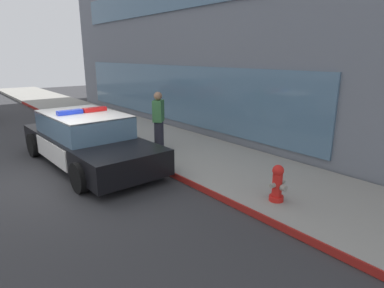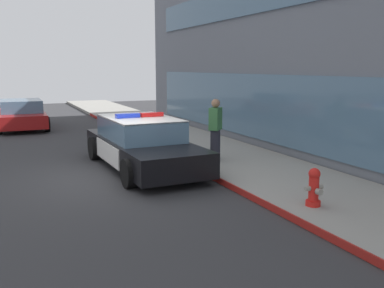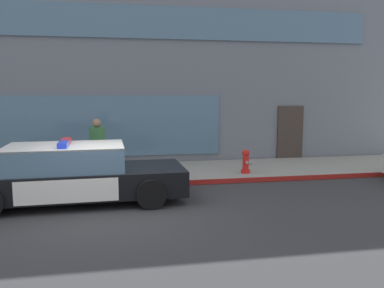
{
  "view_description": "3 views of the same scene",
  "coord_description": "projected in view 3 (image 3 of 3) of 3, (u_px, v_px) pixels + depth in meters",
  "views": [
    {
      "loc": [
        7.58,
        -2.35,
        2.88
      ],
      "look_at": [
        1.59,
        2.43,
        0.78
      ],
      "focal_mm": 30.5,
      "sensor_mm": 36.0,
      "label": 1
    },
    {
      "loc": [
        10.23,
        -2.69,
        2.72
      ],
      "look_at": [
        1.35,
        1.25,
        0.98
      ],
      "focal_mm": 40.27,
      "sensor_mm": 36.0,
      "label": 2
    },
    {
      "loc": [
        0.32,
        -8.73,
        2.62
      ],
      "look_at": [
        2.36,
        2.41,
        1.1
      ],
      "focal_mm": 36.61,
      "sensor_mm": 36.0,
      "label": 3
    }
  ],
  "objects": [
    {
      "name": "ground",
      "position": [
        108.0,
        209.0,
        8.8
      ],
      "size": [
        48.0,
        48.0,
        0.0
      ],
      "primitive_type": "plane",
      "color": "#303033"
    },
    {
      "name": "sidewalk",
      "position": [
        111.0,
        174.0,
        12.13
      ],
      "size": [
        48.0,
        3.02,
        0.15
      ],
      "primitive_type": "cube",
      "color": "gray",
      "rests_on": "ground"
    },
    {
      "name": "curb_red_paint",
      "position": [
        110.0,
        186.0,
        10.64
      ],
      "size": [
        28.8,
        0.04,
        0.14
      ],
      "primitive_type": "cube",
      "color": "maroon",
      "rests_on": "ground"
    },
    {
      "name": "storefront_building",
      "position": [
        105.0,
        74.0,
        18.19
      ],
      "size": [
        23.01,
        10.46,
        6.89
      ],
      "color": "slate",
      "rests_on": "ground"
    },
    {
      "name": "police_cruiser",
      "position": [
        73.0,
        174.0,
        9.27
      ],
      "size": [
        5.21,
        2.24,
        1.49
      ],
      "rotation": [
        0.0,
        0.0,
        0.03
      ],
      "color": "black",
      "rests_on": "ground"
    },
    {
      "name": "fire_hydrant",
      "position": [
        246.0,
        162.0,
        11.94
      ],
      "size": [
        0.34,
        0.39,
        0.73
      ],
      "color": "red",
      "rests_on": "sidewalk"
    },
    {
      "name": "pedestrian_on_sidewalk",
      "position": [
        98.0,
        148.0,
        11.25
      ],
      "size": [
        0.46,
        0.47,
        1.71
      ],
      "rotation": [
        0.0,
        0.0,
        3.89
      ],
      "color": "#23232D",
      "rests_on": "sidewalk"
    }
  ]
}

